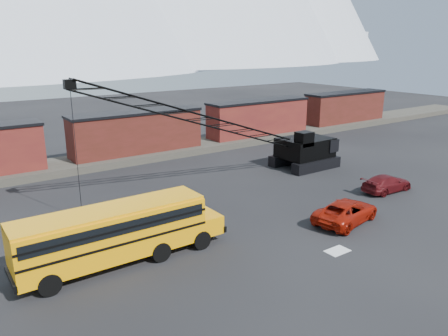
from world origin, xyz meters
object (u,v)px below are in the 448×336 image
Objects in this scene: red_pickup at (346,211)px; maroon_suv at (387,183)px; crawler_crane at (216,124)px; school_bus at (119,232)px.

red_pickup is 1.16× the size of maroon_suv.
crawler_crane reaches higher than red_pickup.
school_bus is 2.52× the size of maroon_suv.
red_pickup is 7.98m from maroon_suv.
school_bus is at bearing -146.07° from crawler_crane.
school_bus is at bearing 65.92° from red_pickup.
red_pickup is at bearing -75.75° from crawler_crane.
school_bus is 2.18× the size of red_pickup.
crawler_crane is (-2.81, 11.08, 4.51)m from red_pickup.
crawler_crane is (11.55, 7.77, 3.46)m from school_bus.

